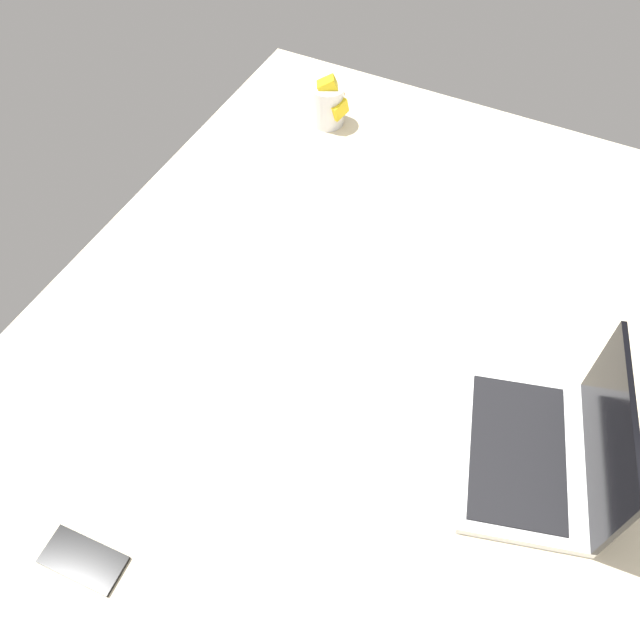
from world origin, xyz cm
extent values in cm
cube|color=beige|center=(0.00, 0.00, 9.00)|extent=(180.00, 140.00, 18.00)
cube|color=silver|center=(9.72, 35.97, 19.00)|extent=(37.97, 31.04, 2.00)
cube|color=black|center=(10.13, 34.52, 20.20)|extent=(32.51, 24.18, 0.40)
cube|color=black|center=(6.76, 46.56, 30.50)|extent=(32.05, 9.85, 21.00)
cylinder|color=silver|center=(-63.64, -40.03, 23.50)|extent=(9.00, 9.00, 11.00)
cube|color=yellow|center=(-64.21, -39.81, 21.51)|extent=(5.57, 6.78, 3.79)
cube|color=yellow|center=(-63.23, -37.81, 24.12)|extent=(7.20, 7.37, 5.33)
cube|color=orange|center=(-64.57, -39.89, 26.73)|extent=(7.80, 7.94, 5.45)
cube|color=yellow|center=(-63.63, -40.04, 29.34)|extent=(6.01, 6.90, 5.23)
cube|color=black|center=(60.59, -24.60, 18.40)|extent=(7.63, 14.38, 0.80)
camera|label=1|loc=(71.42, 24.81, 128.26)|focal=36.17mm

